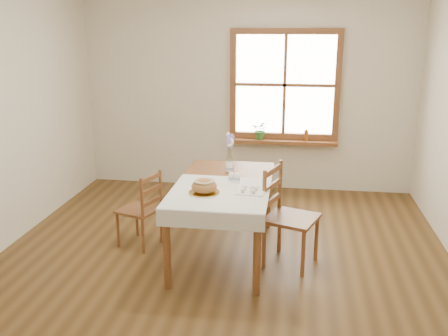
# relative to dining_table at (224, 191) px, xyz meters

# --- Properties ---
(ground) EXTENTS (5.00, 5.00, 0.00)m
(ground) POSITION_rel_dining_table_xyz_m (0.00, -0.30, -0.66)
(ground) COLOR brown
(ground) RESTS_ON ground
(room_walls) EXTENTS (4.60, 5.10, 2.65)m
(room_walls) POSITION_rel_dining_table_xyz_m (0.00, -0.30, 1.04)
(room_walls) COLOR white
(room_walls) RESTS_ON ground
(window) EXTENTS (1.46, 0.08, 1.46)m
(window) POSITION_rel_dining_table_xyz_m (0.50, 2.17, 0.79)
(window) COLOR brown
(window) RESTS_ON ground
(window_sill) EXTENTS (1.46, 0.20, 0.05)m
(window_sill) POSITION_rel_dining_table_xyz_m (0.50, 2.10, 0.03)
(window_sill) COLOR brown
(window_sill) RESTS_ON ground
(dining_table) EXTENTS (0.90, 1.60, 0.75)m
(dining_table) POSITION_rel_dining_table_xyz_m (0.00, 0.00, 0.00)
(dining_table) COLOR brown
(dining_table) RESTS_ON ground
(table_linen) EXTENTS (0.91, 0.99, 0.01)m
(table_linen) POSITION_rel_dining_table_xyz_m (0.00, -0.30, 0.09)
(table_linen) COLOR white
(table_linen) RESTS_ON dining_table
(chair_left) EXTENTS (0.49, 0.48, 0.80)m
(chair_left) POSITION_rel_dining_table_xyz_m (-0.90, 0.09, -0.27)
(chair_left) COLOR brown
(chair_left) RESTS_ON ground
(chair_right) EXTENTS (0.60, 0.58, 0.97)m
(chair_right) POSITION_rel_dining_table_xyz_m (0.66, -0.12, -0.18)
(chair_right) COLOR brown
(chair_right) RESTS_ON ground
(bread_plate) EXTENTS (0.32, 0.32, 0.01)m
(bread_plate) POSITION_rel_dining_table_xyz_m (-0.13, -0.36, 0.10)
(bread_plate) COLOR white
(bread_plate) RESTS_ON table_linen
(bread_loaf) EXTENTS (0.23, 0.23, 0.13)m
(bread_loaf) POSITION_rel_dining_table_xyz_m (-0.13, -0.36, 0.17)
(bread_loaf) COLOR #AB703C
(bread_loaf) RESTS_ON bread_plate
(egg_napkin) EXTENTS (0.27, 0.24, 0.01)m
(egg_napkin) POSITION_rel_dining_table_xyz_m (0.28, -0.27, 0.10)
(egg_napkin) COLOR white
(egg_napkin) RESTS_ON table_linen
(eggs) EXTENTS (0.21, 0.19, 0.04)m
(eggs) POSITION_rel_dining_table_xyz_m (0.28, -0.27, 0.13)
(eggs) COLOR white
(eggs) RESTS_ON egg_napkin
(salt_shaker) EXTENTS (0.06, 0.06, 0.10)m
(salt_shaker) POSITION_rel_dining_table_xyz_m (0.07, -0.01, 0.15)
(salt_shaker) COLOR white
(salt_shaker) RESTS_ON table_linen
(pepper_shaker) EXTENTS (0.06, 0.06, 0.10)m
(pepper_shaker) POSITION_rel_dining_table_xyz_m (0.13, -0.01, 0.14)
(pepper_shaker) COLOR white
(pepper_shaker) RESTS_ON table_linen
(flower_vase) EXTENTS (0.11, 0.11, 0.10)m
(flower_vase) POSITION_rel_dining_table_xyz_m (0.01, 0.38, 0.14)
(flower_vase) COLOR white
(flower_vase) RESTS_ON dining_table
(lavender_bouquet) EXTENTS (0.16, 0.16, 0.31)m
(lavender_bouquet) POSITION_rel_dining_table_xyz_m (0.01, 0.38, 0.34)
(lavender_bouquet) COLOR #7960AA
(lavender_bouquet) RESTS_ON flower_vase
(potted_plant) EXTENTS (0.30, 0.32, 0.20)m
(potted_plant) POSITION_rel_dining_table_xyz_m (0.20, 2.10, 0.15)
(potted_plant) COLOR #38772F
(potted_plant) RESTS_ON window_sill
(amber_bottle) EXTENTS (0.06, 0.06, 0.16)m
(amber_bottle) POSITION_rel_dining_table_xyz_m (0.81, 2.10, 0.13)
(amber_bottle) COLOR #A3561E
(amber_bottle) RESTS_ON window_sill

